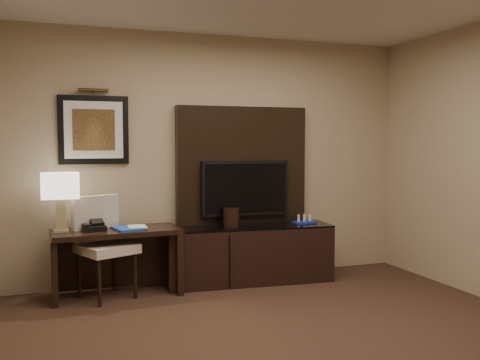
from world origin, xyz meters
name	(u,v)px	position (x,y,z in m)	size (l,w,h in m)	color
wall_back	(215,158)	(0.00, 2.50, 1.35)	(4.50, 0.01, 2.70)	tan
desk	(117,262)	(-1.12, 2.15, 0.33)	(1.24, 0.53, 0.66)	black
credenza	(249,254)	(0.29, 2.20, 0.31)	(1.80, 0.50, 0.62)	black
tv_wall_panel	(242,165)	(0.30, 2.44, 1.27)	(1.50, 0.12, 1.30)	black
tv	(245,188)	(0.30, 2.34, 1.02)	(1.00, 0.08, 0.60)	black
artwork	(94,130)	(-1.30, 2.48, 1.65)	(0.70, 0.04, 0.70)	black
picture_light	(93,90)	(-1.30, 2.44, 2.05)	(0.04, 0.04, 0.30)	#433215
desk_chair	(107,247)	(-1.22, 2.08, 0.50)	(0.48, 0.56, 1.01)	beige
table_lamp	(60,203)	(-1.64, 2.20, 0.94)	(0.34, 0.19, 0.55)	tan
desk_phone	(94,226)	(-1.34, 2.14, 0.71)	(0.20, 0.18, 0.10)	black
blue_folder	(127,228)	(-1.02, 2.11, 0.67)	(0.24, 0.32, 0.02)	#1A43AF
book	(128,217)	(-1.01, 2.15, 0.79)	(0.18, 0.02, 0.24)	tan
ice_bucket	(231,217)	(0.10, 2.22, 0.72)	(0.18, 0.18, 0.20)	black
minibar_tray	(304,219)	(0.94, 2.16, 0.66)	(0.25, 0.15, 0.09)	#182BA2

